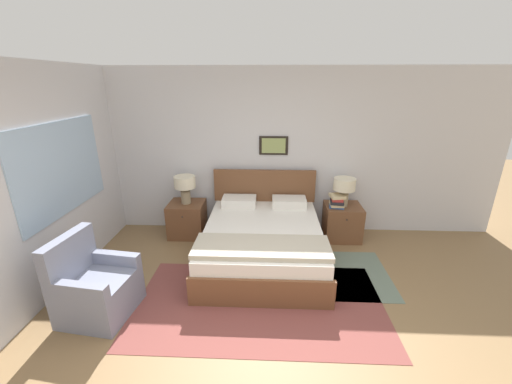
{
  "coord_description": "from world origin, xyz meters",
  "views": [
    {
      "loc": [
        0.03,
        -2.11,
        2.39
      ],
      "look_at": [
        -0.13,
        1.52,
        1.09
      ],
      "focal_mm": 22.0,
      "sensor_mm": 36.0,
      "label": 1
    }
  ],
  "objects_px": {
    "bed": "(263,241)",
    "nightstand_near_window": "(187,219)",
    "table_lamp_near_window": "(185,185)",
    "table_lamp_by_door": "(344,187)",
    "armchair": "(95,288)",
    "nightstand_by_door": "(342,222)"
  },
  "relations": [
    {
      "from": "bed",
      "to": "nightstand_near_window",
      "type": "height_order",
      "value": "bed"
    },
    {
      "from": "table_lamp_near_window",
      "to": "table_lamp_by_door",
      "type": "distance_m",
      "value": 2.46
    },
    {
      "from": "bed",
      "to": "table_lamp_near_window",
      "type": "distance_m",
      "value": 1.54
    },
    {
      "from": "bed",
      "to": "table_lamp_near_window",
      "type": "relative_size",
      "value": 4.46
    },
    {
      "from": "armchair",
      "to": "table_lamp_near_window",
      "type": "bearing_deg",
      "value": 171.68
    },
    {
      "from": "bed",
      "to": "nightstand_by_door",
      "type": "relative_size",
      "value": 3.56
    },
    {
      "from": "bed",
      "to": "nightstand_near_window",
      "type": "bearing_deg",
      "value": 149.94
    },
    {
      "from": "bed",
      "to": "table_lamp_by_door",
      "type": "xyz_separation_m",
      "value": [
        1.22,
        0.73,
        0.56
      ]
    },
    {
      "from": "nightstand_near_window",
      "to": "nightstand_by_door",
      "type": "bearing_deg",
      "value": 0.0
    },
    {
      "from": "table_lamp_by_door",
      "to": "table_lamp_near_window",
      "type": "bearing_deg",
      "value": 180.0
    },
    {
      "from": "nightstand_near_window",
      "to": "table_lamp_near_window",
      "type": "bearing_deg",
      "value": 62.92
    },
    {
      "from": "nightstand_near_window",
      "to": "nightstand_by_door",
      "type": "xyz_separation_m",
      "value": [
        2.48,
        0.0,
        0.0
      ]
    },
    {
      "from": "armchair",
      "to": "table_lamp_by_door",
      "type": "relative_size",
      "value": 2.03
    },
    {
      "from": "armchair",
      "to": "table_lamp_by_door",
      "type": "distance_m",
      "value": 3.56
    },
    {
      "from": "armchair",
      "to": "nightstand_near_window",
      "type": "xyz_separation_m",
      "value": [
        0.52,
        1.85,
        -0.03
      ]
    },
    {
      "from": "table_lamp_by_door",
      "to": "nightstand_near_window",
      "type": "bearing_deg",
      "value": -179.82
    },
    {
      "from": "armchair",
      "to": "nightstand_near_window",
      "type": "height_order",
      "value": "armchair"
    },
    {
      "from": "nightstand_by_door",
      "to": "table_lamp_near_window",
      "type": "relative_size",
      "value": 1.25
    },
    {
      "from": "table_lamp_by_door",
      "to": "nightstand_by_door",
      "type": "bearing_deg",
      "value": -22.51
    },
    {
      "from": "bed",
      "to": "nightstand_near_window",
      "type": "distance_m",
      "value": 1.43
    },
    {
      "from": "armchair",
      "to": "nightstand_near_window",
      "type": "relative_size",
      "value": 1.63
    },
    {
      "from": "bed",
      "to": "nightstand_by_door",
      "type": "bearing_deg",
      "value": 30.06
    }
  ]
}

